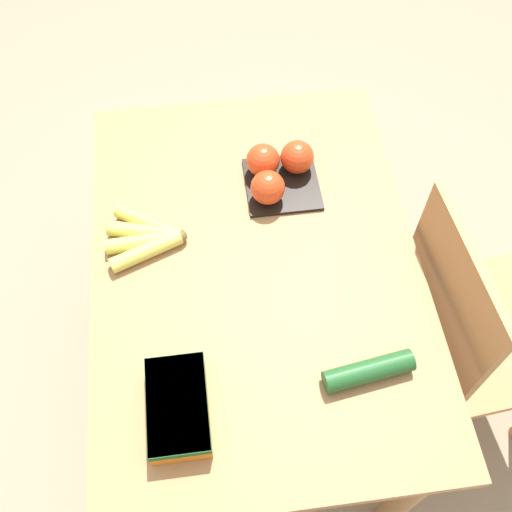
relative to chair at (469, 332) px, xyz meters
name	(u,v)px	position (x,y,z in m)	size (l,w,h in m)	color
ground_plane	(256,379)	(-0.12, -0.55, -0.49)	(12.00, 12.00, 0.00)	gray
dining_table	(256,290)	(-0.12, -0.55, 0.14)	(1.07, 0.76, 0.75)	#9E7044
chair	(469,332)	(0.00, 0.00, 0.00)	(0.45, 0.44, 0.91)	#A87547
banana_bunch	(147,237)	(-0.22, -0.80, 0.28)	(0.19, 0.19, 0.04)	brown
tomato_pack	(277,171)	(-0.35, -0.47, 0.31)	(0.18, 0.18, 0.09)	black
carrot_bag	(178,407)	(0.20, -0.75, 0.30)	(0.20, 0.12, 0.06)	orange
cucumber_near	(369,371)	(0.17, -0.36, 0.29)	(0.07, 0.19, 0.05)	#1E5123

